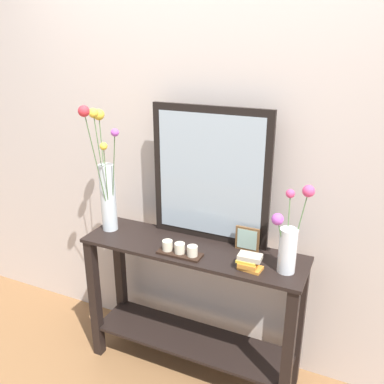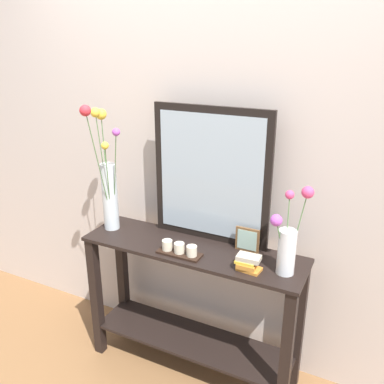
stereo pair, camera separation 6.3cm
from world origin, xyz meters
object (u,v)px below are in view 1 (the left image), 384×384
Objects in this scene: book_stack at (249,262)px; candle_tray at (180,250)px; tall_vase_left at (106,184)px; mirror_leaning at (210,176)px; console_table at (192,299)px; vase_right at (289,241)px; picture_frame_small at (247,239)px.

candle_tray is at bearing -177.59° from book_stack.
tall_vase_left is 5.84× the size of book_stack.
mirror_leaning is 3.12× the size of candle_tray.
candle_tray is (-0.03, -0.10, 0.36)m from console_table.
vase_right reaches higher than console_table.
mirror_leaning is 0.99× the size of tall_vase_left.
picture_frame_small is at bearing -10.98° from mirror_leaning.
tall_vase_left is at bearing 174.75° from book_stack.
mirror_leaning is 0.40m from picture_frame_small.
candle_tray is at bearing -172.67° from vase_right.
vase_right is 3.47× the size of book_stack.
mirror_leaning is at bearing 160.26° from vase_right.
console_table is 9.64× the size of book_stack.
console_table is at bearing 0.05° from tall_vase_left.
mirror_leaning is 5.80× the size of book_stack.
console_table is at bearing -105.90° from mirror_leaning.
candle_tray is at bearing -10.69° from tall_vase_left.
picture_frame_small is (-0.24, 0.13, -0.10)m from vase_right.
tall_vase_left is 3.14× the size of candle_tray.
tall_vase_left is 5.66× the size of picture_frame_small.
tall_vase_left is 0.87m from picture_frame_small.
mirror_leaning is at bearing 169.02° from picture_frame_small.
vase_right is at bearing -1.47° from tall_vase_left.
vase_right is 3.36× the size of picture_frame_small.
tall_vase_left reaches higher than console_table.
picture_frame_small reaches higher than candle_tray.
vase_right reaches higher than picture_frame_small.
vase_right is at bearing -27.63° from picture_frame_small.
console_table is 9.34× the size of picture_frame_small.
mirror_leaning is at bearing 13.92° from tall_vase_left.
mirror_leaning reaches higher than book_stack.
mirror_leaning is 1.68× the size of vase_right.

